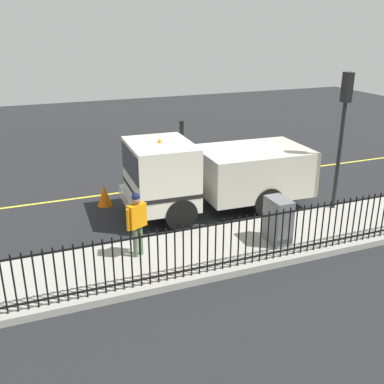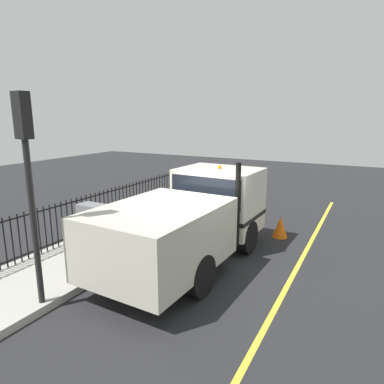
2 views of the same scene
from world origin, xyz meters
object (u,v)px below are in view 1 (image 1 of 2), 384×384
at_px(traffic_light_near, 344,115).
at_px(traffic_cone, 104,196).
at_px(worker_standing, 137,218).
at_px(work_truck, 207,172).
at_px(utility_cabinet, 278,221).

bearing_deg(traffic_light_near, traffic_cone, 69.75).
bearing_deg(worker_standing, traffic_cone, 65.93).
bearing_deg(work_truck, traffic_light_near, -111.52).
relative_size(work_truck, utility_cabinet, 4.90).
xyz_separation_m(worker_standing, traffic_cone, (-4.01, -0.05, -0.85)).
bearing_deg(worker_standing, utility_cabinet, -34.49).
xyz_separation_m(worker_standing, utility_cabinet, (0.62, 3.62, -0.41)).
height_order(work_truck, traffic_light_near, traffic_light_near).
height_order(utility_cabinet, traffic_cone, utility_cabinet).
bearing_deg(utility_cabinet, traffic_cone, -141.59).
xyz_separation_m(traffic_light_near, traffic_cone, (-3.24, -6.60, -2.77)).
xyz_separation_m(utility_cabinet, traffic_cone, (-4.63, -3.67, -0.43)).
height_order(work_truck, traffic_cone, work_truck).
bearing_deg(traffic_cone, traffic_light_near, 63.88).
relative_size(traffic_light_near, traffic_cone, 5.97).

